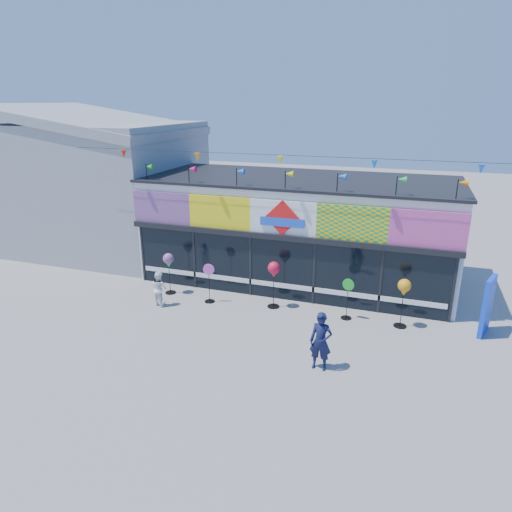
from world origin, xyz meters
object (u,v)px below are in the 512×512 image
at_px(spinner_4, 404,289).
at_px(spinner_1, 209,282).
at_px(spinner_3, 347,298).
at_px(adult_man, 321,341).
at_px(blue_sign, 487,306).
at_px(spinner_0, 169,261).
at_px(child, 159,288).
at_px(spinner_2, 274,271).

bearing_deg(spinner_4, spinner_1, -177.91).
bearing_deg(spinner_3, adult_man, -94.42).
bearing_deg(blue_sign, adult_man, -121.69).
relative_size(spinner_0, spinner_3, 1.11).
distance_m(spinner_0, spinner_4, 8.44).
relative_size(blue_sign, spinner_3, 1.32).
distance_m(spinner_4, child, 8.36).
relative_size(blue_sign, spinner_0, 1.19).
xyz_separation_m(spinner_2, adult_man, (2.34, -3.37, -0.53)).
xyz_separation_m(blue_sign, child, (-10.75, -1.41, -0.32)).
bearing_deg(blue_sign, spinner_1, -156.87).
xyz_separation_m(spinner_0, spinner_4, (8.44, -0.01, 0.05)).
distance_m(spinner_1, spinner_4, 6.70).
distance_m(spinner_0, spinner_1, 1.85).
xyz_separation_m(spinner_2, spinner_3, (2.59, -0.08, -0.60)).
bearing_deg(spinner_4, child, -172.70).
distance_m(spinner_1, adult_man, 5.57).
relative_size(spinner_3, spinner_4, 0.87).
xyz_separation_m(spinner_2, child, (-3.92, -1.15, -0.73)).
xyz_separation_m(spinner_2, spinner_4, (4.34, -0.09, -0.04)).
distance_m(blue_sign, spinner_1, 9.19).
xyz_separation_m(spinner_0, adult_man, (6.43, -3.29, -0.45)).
distance_m(spinner_3, adult_man, 3.30).
height_order(spinner_3, adult_man, adult_man).
height_order(spinner_0, adult_man, adult_man).
height_order(spinner_2, adult_man, spinner_2).
relative_size(spinner_4, child, 1.30).
bearing_deg(spinner_0, spinner_4, -0.06).
relative_size(blue_sign, spinner_4, 1.15).
bearing_deg(adult_man, spinner_2, 125.86).
height_order(spinner_0, child, spinner_0).
relative_size(adult_man, child, 1.30).
distance_m(blue_sign, spinner_3, 4.26).
bearing_deg(adult_man, spinner_3, 86.66).
xyz_separation_m(spinner_0, child, (0.18, -1.07, -0.64)).
bearing_deg(spinner_4, spinner_2, 178.78).
bearing_deg(child, adult_man, 179.39).
xyz_separation_m(spinner_3, spinner_4, (1.75, -0.01, 0.56)).
bearing_deg(child, spinner_4, -153.80).
height_order(spinner_2, spinner_3, spinner_2).
bearing_deg(spinner_1, blue_sign, 3.71).
bearing_deg(spinner_2, child, -163.62).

